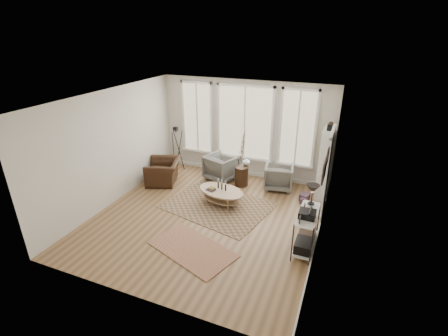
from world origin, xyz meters
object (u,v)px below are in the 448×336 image
at_px(bookcase, 326,163).
at_px(armchair_left, 222,167).
at_px(coffee_table, 221,193).
at_px(armchair_right, 279,177).
at_px(accent_chair, 163,172).
at_px(low_shelf, 307,227).
at_px(side_table, 242,160).

relative_size(bookcase, armchair_left, 2.42).
xyz_separation_m(coffee_table, armchair_right, (1.18, 1.44, 0.05)).
bearing_deg(accent_chair, bookcase, 81.88).
bearing_deg(bookcase, armchair_right, -178.08).
distance_m(low_shelf, armchair_left, 3.76).
distance_m(armchair_right, side_table, 1.14).
bearing_deg(coffee_table, armchair_right, 50.73).
height_order(armchair_right, side_table, side_table).
relative_size(armchair_left, side_table, 0.53).
height_order(armchair_left, accent_chair, armchair_left).
height_order(bookcase, coffee_table, bookcase).
bearing_deg(side_table, accent_chair, -163.12).
distance_m(coffee_table, accent_chair, 2.14).
bearing_deg(low_shelf, coffee_table, 155.87).
height_order(coffee_table, armchair_left, armchair_left).
bearing_deg(coffee_table, accent_chair, 165.03).
xyz_separation_m(bookcase, armchair_left, (-2.93, -0.10, -0.57)).
xyz_separation_m(low_shelf, armchair_left, (-2.88, 2.42, -0.12)).
bearing_deg(armchair_right, armchair_left, -7.65).
height_order(armchair_left, armchair_right, armchair_left).
xyz_separation_m(bookcase, coffee_table, (-2.38, -1.48, -0.65)).
bearing_deg(coffee_table, side_table, 83.60).
relative_size(bookcase, low_shelf, 1.58).
bearing_deg(armchair_right, side_table, 2.08).
bearing_deg(low_shelf, bookcase, 88.72).
xyz_separation_m(low_shelf, coffee_table, (-2.33, 1.04, -0.20)).
height_order(coffee_table, side_table, side_table).
xyz_separation_m(coffee_table, armchair_left, (-0.55, 1.38, 0.08)).
bearing_deg(armchair_right, coffee_table, 41.07).
height_order(armchair_left, side_table, side_table).
bearing_deg(bookcase, coffee_table, -148.16).
distance_m(armchair_right, accent_chair, 3.36).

